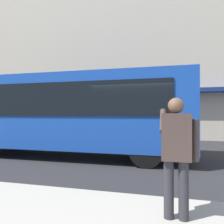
# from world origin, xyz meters

# --- Properties ---
(ground_plane) EXTENTS (60.00, 60.00, 0.00)m
(ground_plane) POSITION_xyz_m (0.00, 0.00, 0.00)
(ground_plane) COLOR #2B2B2D
(building_facade_far) EXTENTS (28.00, 1.55, 12.00)m
(building_facade_far) POSITION_xyz_m (-0.02, -6.80, 5.99)
(building_facade_far) COLOR beige
(building_facade_far) RESTS_ON ground_plane
(red_bus) EXTENTS (9.05, 2.54, 3.08)m
(red_bus) POSITION_xyz_m (2.57, -0.16, 1.68)
(red_bus) COLOR #1947AD
(red_bus) RESTS_ON ground_plane
(pedestrian_photographer) EXTENTS (0.53, 0.52, 1.70)m
(pedestrian_photographer) POSITION_xyz_m (-1.17, 4.27, 1.14)
(pedestrian_photographer) COLOR #2D2D33
(pedestrian_photographer) RESTS_ON sidewalk_curb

